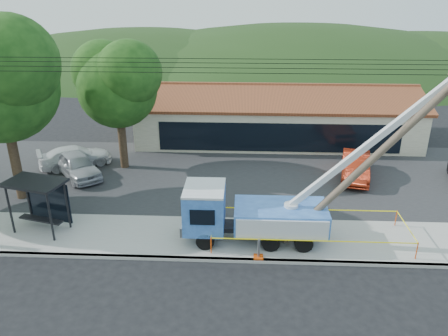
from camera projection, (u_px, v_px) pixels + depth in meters
name	position (u px, v px, depth m)	size (l,w,h in m)	color
ground	(209.00, 290.00, 18.63)	(120.00, 120.00, 0.00)	black
curb	(213.00, 260.00, 20.53)	(60.00, 0.25, 0.15)	#A39F98
sidewalk	(215.00, 238.00, 22.28)	(60.00, 4.00, 0.15)	#A39F98
parking_lot	(223.00, 175.00, 29.64)	(60.00, 12.00, 0.10)	#28282B
strip_mall	(276.00, 117.00, 36.09)	(22.50, 8.53, 4.67)	#B8AE91
tree_lot	(117.00, 80.00, 28.46)	(6.30, 5.60, 8.94)	#332316
hill_west	(143.00, 65.00, 69.85)	(78.40, 56.00, 28.00)	#1F3814
hill_center	(300.00, 66.00, 68.76)	(89.60, 64.00, 32.00)	#1F3814
hill_east	(429.00, 67.00, 67.88)	(72.80, 52.00, 26.00)	#1F3814
utility_truck	(253.00, 211.00, 21.49)	(12.89, 3.79, 9.13)	black
leaning_pole	(381.00, 152.00, 19.76)	(7.79, 2.01, 9.12)	brown
bus_shelter	(39.00, 193.00, 22.21)	(3.25, 2.47, 2.79)	black
caution_tape	(309.00, 227.00, 21.83)	(9.66, 3.12, 0.90)	#D3420B
car_silver	(79.00, 178.00, 29.37)	(1.93, 4.79, 1.63)	#A2A3A9
car_red	(354.00, 179.00, 29.21)	(1.72, 4.93, 1.62)	#A22610
car_white	(77.00, 167.00, 31.05)	(2.00, 4.92, 1.43)	silver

